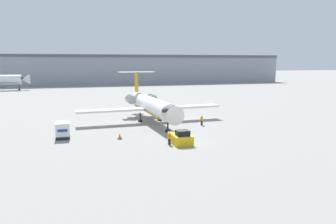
{
  "coord_description": "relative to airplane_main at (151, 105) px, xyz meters",
  "views": [
    {
      "loc": [
        -13.84,
        -39.89,
        10.73
      ],
      "look_at": [
        0.0,
        7.71,
        3.06
      ],
      "focal_mm": 35.0,
      "sensor_mm": 36.0,
      "label": 1
    }
  ],
  "objects": [
    {
      "name": "airplane_main",
      "position": [
        0.0,
        0.0,
        0.0
      ],
      "size": [
        26.15,
        24.3,
        8.67
      ],
      "color": "white",
      "rests_on": "ground"
    },
    {
      "name": "worker_by_wing",
      "position": [
        7.55,
        -5.5,
        -2.2
      ],
      "size": [
        0.4,
        0.24,
        1.68
      ],
      "color": "#232838",
      "rests_on": "ground"
    },
    {
      "name": "ground_plane",
      "position": [
        0.63,
        -16.48,
        -3.08
      ],
      "size": [
        600.0,
        600.0,
        0.0
      ],
      "primitive_type": "plane",
      "color": "gray"
    },
    {
      "name": "traffic_cone_left",
      "position": [
        -7.22,
        -11.59,
        -2.68
      ],
      "size": [
        0.69,
        0.69,
        0.82
      ],
      "color": "black",
      "rests_on": "ground"
    },
    {
      "name": "worker_near_tug",
      "position": [
        -1.46,
        -16.6,
        -2.22
      ],
      "size": [
        0.4,
        0.24,
        1.66
      ],
      "color": "#232838",
      "rests_on": "ground"
    },
    {
      "name": "luggage_cart",
      "position": [
        -14.87,
        -8.76,
        -1.94
      ],
      "size": [
        1.87,
        3.01,
        2.27
      ],
      "color": "#232326",
      "rests_on": "ground"
    },
    {
      "name": "pushback_tug",
      "position": [
        0.17,
        -16.27,
        -2.36
      ],
      "size": [
        2.38,
        4.06,
        1.92
      ],
      "color": "yellow",
      "rests_on": "ground"
    },
    {
      "name": "terminal_building",
      "position": [
        0.63,
        103.52,
        3.9
      ],
      "size": [
        180.0,
        16.8,
        13.9
      ],
      "color": "#8C939E",
      "rests_on": "ground"
    }
  ]
}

